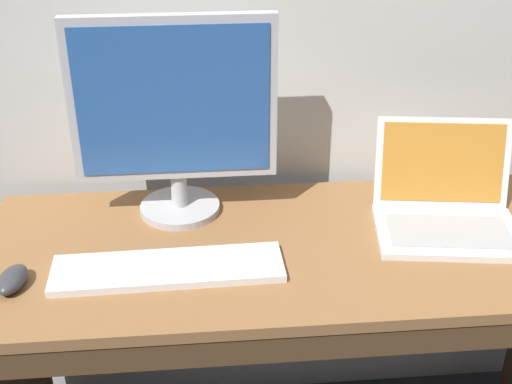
{
  "coord_description": "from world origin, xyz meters",
  "views": [
    {
      "loc": [
        -0.24,
        -1.32,
        1.63
      ],
      "look_at": [
        -0.12,
        0.0,
        0.91
      ],
      "focal_mm": 47.9,
      "sensor_mm": 36.0,
      "label": 1
    }
  ],
  "objects_px": {
    "external_monitor": "(174,115)",
    "laptop_white": "(446,212)",
    "computer_mouse": "(12,280)",
    "wired_keyboard": "(168,268)"
  },
  "relations": [
    {
      "from": "external_monitor",
      "to": "computer_mouse",
      "type": "xyz_separation_m",
      "value": [
        -0.35,
        -0.28,
        -0.25
      ]
    },
    {
      "from": "wired_keyboard",
      "to": "computer_mouse",
      "type": "relative_size",
      "value": 4.97
    },
    {
      "from": "computer_mouse",
      "to": "external_monitor",
      "type": "bearing_deg",
      "value": 48.34
    },
    {
      "from": "laptop_white",
      "to": "wired_keyboard",
      "type": "xyz_separation_m",
      "value": [
        -0.66,
        -0.13,
        -0.03
      ]
    },
    {
      "from": "external_monitor",
      "to": "laptop_white",
      "type": "bearing_deg",
      "value": -10.75
    },
    {
      "from": "external_monitor",
      "to": "wired_keyboard",
      "type": "bearing_deg",
      "value": -95.46
    },
    {
      "from": "laptop_white",
      "to": "computer_mouse",
      "type": "bearing_deg",
      "value": -171.02
    },
    {
      "from": "laptop_white",
      "to": "external_monitor",
      "type": "xyz_separation_m",
      "value": [
        -0.63,
        0.12,
        0.22
      ]
    },
    {
      "from": "external_monitor",
      "to": "wired_keyboard",
      "type": "relative_size",
      "value": 0.99
    },
    {
      "from": "laptop_white",
      "to": "external_monitor",
      "type": "distance_m",
      "value": 0.68
    }
  ]
}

